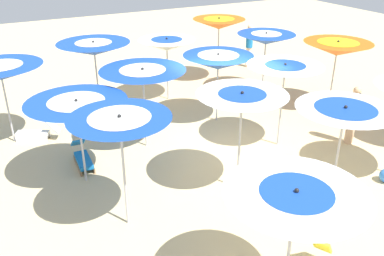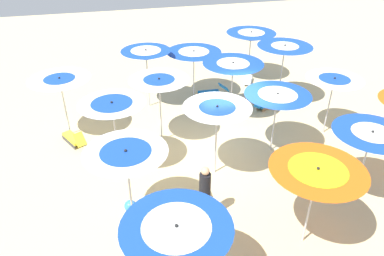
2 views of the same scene
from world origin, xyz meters
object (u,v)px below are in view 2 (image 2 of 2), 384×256
object	(u,v)px
lounger_2	(74,139)
beach_umbrella_7	(112,107)
beach_umbrella_6	(159,85)
beach_ball	(130,206)
beach_umbrella_1	(194,55)
beach_umbrella_5	(233,67)
beach_umbrella_13	(371,138)
beach_umbrella_9	(277,100)
lounger_0	(265,104)
beach_umbrella_3	(60,83)
beach_umbrella_10	(217,112)
lounger_3	(248,80)
beach_umbrella_14	(316,177)
beach_umbrella_8	(334,84)
beach_umbrella_11	(126,158)
beach_umbrella_2	(146,55)
beachgoer_0	(205,192)
beach_umbrella_0	(251,37)
lounger_4	(211,92)
beach_umbrella_4	(284,50)
beach_umbrella_15	(177,233)

from	to	relation	value
lounger_2	beach_umbrella_7	bearing A→B (deg)	-170.22
beach_umbrella_6	beach_ball	bearing A→B (deg)	66.33
beach_umbrella_1	beach_umbrella_7	distance (m)	5.70
beach_umbrella_5	beach_umbrella_6	xyz separation A→B (m)	(2.96, 1.12, 0.11)
beach_umbrella_13	beach_umbrella_9	bearing A→B (deg)	-63.73
lounger_0	beach_ball	distance (m)	7.59
beach_umbrella_7	beach_umbrella_9	xyz separation A→B (m)	(-5.13, 0.17, -0.31)
beach_umbrella_3	beach_ball	distance (m)	5.22
beach_umbrella_10	beach_ball	xyz separation A→B (m)	(2.77, 1.11, -2.00)
beach_umbrella_13	lounger_3	size ratio (longest dim) A/B	1.79
beach_umbrella_14	beach_ball	bearing A→B (deg)	-27.17
beach_umbrella_1	beach_umbrella_8	world-z (taller)	beach_umbrella_8
beach_umbrella_8	beach_umbrella_10	xyz separation A→B (m)	(4.61, 1.31, 0.20)
beach_umbrella_5	beach_umbrella_9	bearing A→B (deg)	102.32
beach_umbrella_6	beach_umbrella_11	bearing A→B (deg)	69.62
beach_ball	beach_umbrella_2	bearing A→B (deg)	-103.00
lounger_2	beachgoer_0	distance (m)	5.81
beach_umbrella_0	beach_umbrella_3	bearing A→B (deg)	21.23
lounger_2	beach_umbrella_8	bearing A→B (deg)	-127.17
lounger_4	beach_umbrella_11	bearing A→B (deg)	61.42
beach_umbrella_4	beach_ball	distance (m)	8.72
beach_umbrella_3	beach_umbrella_5	distance (m)	6.18
beach_umbrella_9	beach_ball	xyz separation A→B (m)	(4.99, 1.81, -1.75)
beach_umbrella_3	beachgoer_0	world-z (taller)	beach_umbrella_3
beach_umbrella_6	beach_umbrella_8	size ratio (longest dim) A/B	1.10
beach_umbrella_1	beach_umbrella_7	xyz separation A→B (m)	(3.55, 4.44, 0.31)
beach_umbrella_2	beachgoer_0	xyz separation A→B (m)	(-0.51, 6.81, -1.33)
beach_umbrella_8	beach_umbrella_0	bearing A→B (deg)	-79.85
beach_umbrella_3	beach_umbrella_15	xyz separation A→B (m)	(-2.51, 7.42, -0.12)
beach_umbrella_5	beach_umbrella_8	xyz separation A→B (m)	(-2.96, 2.02, -0.09)
lounger_3	beach_umbrella_1	bearing A→B (deg)	130.66
beach_umbrella_2	beach_umbrella_4	distance (m)	5.46
beach_umbrella_2	lounger_0	world-z (taller)	beach_umbrella_2
beach_umbrella_9	beach_ball	distance (m)	5.59
beach_umbrella_7	beach_umbrella_11	distance (m)	2.51
beach_umbrella_0	beach_umbrella_2	bearing A→B (deg)	18.34
beach_umbrella_5	beach_umbrella_11	bearing A→B (deg)	48.55
beach_umbrella_8	lounger_0	bearing A→B (deg)	-58.37
lounger_2	beach_ball	bearing A→B (deg)	174.40
beach_umbrella_13	lounger_0	distance (m)	5.93
beach_umbrella_2	beach_umbrella_9	bearing A→B (deg)	130.18
beach_umbrella_3	beach_umbrella_5	size ratio (longest dim) A/B	0.99
beach_umbrella_2	beachgoer_0	size ratio (longest dim) A/B	1.46
beach_umbrella_4	beach_umbrella_14	distance (m)	7.65
beach_umbrella_14	lounger_2	bearing A→B (deg)	-46.18
beach_umbrella_11	beach_umbrella_7	bearing A→B (deg)	-86.05
beach_umbrella_8	beach_umbrella_5	bearing A→B (deg)	-34.32
beachgoer_0	beach_umbrella_11	bearing A→B (deg)	-138.65
beach_umbrella_11	beach_umbrella_6	bearing A→B (deg)	-110.38
beach_umbrella_4	beach_umbrella_11	distance (m)	8.76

